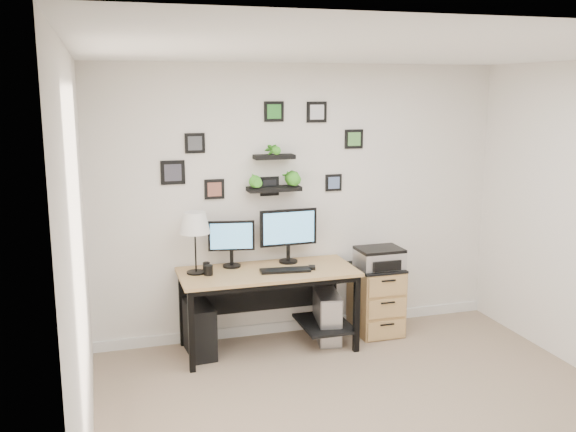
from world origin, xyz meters
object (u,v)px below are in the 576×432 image
object	(u,v)px
pc_tower_grey	(327,317)
file_cabinet	(376,299)
table_lamp	(195,224)
pc_tower_black	(200,329)
printer	(379,258)
mug	(208,270)
monitor_right	(288,231)
desk	(271,282)
monitor_left	(231,240)

from	to	relation	value
pc_tower_grey	file_cabinet	xyz separation A→B (m)	(0.53, 0.06, 0.10)
table_lamp	pc_tower_black	size ratio (longest dim) A/B	1.18
table_lamp	printer	size ratio (longest dim) A/B	1.30
mug	pc_tower_black	xyz separation A→B (m)	(-0.09, 0.04, -0.56)
monitor_right	file_cabinet	distance (m)	1.13
desk	pc_tower_black	bearing A→B (deg)	178.67
file_cabinet	printer	xyz separation A→B (m)	(0.00, -0.04, 0.43)
monitor_left	file_cabinet	bearing A→B (deg)	-4.47
monitor_left	table_lamp	bearing A→B (deg)	-162.88
desk	monitor_right	world-z (taller)	monitor_right
monitor_right	printer	bearing A→B (deg)	-9.79
pc_tower_grey	printer	xyz separation A→B (m)	(0.53, 0.02, 0.53)
monitor_left	pc_tower_black	bearing A→B (deg)	-155.58
table_lamp	pc_tower_grey	distance (m)	1.56
monitor_right	table_lamp	world-z (taller)	table_lamp
desk	mug	distance (m)	0.60
table_lamp	mug	distance (m)	0.42
monitor_right	pc_tower_black	distance (m)	1.21
monitor_left	table_lamp	world-z (taller)	table_lamp
monitor_right	table_lamp	bearing A→B (deg)	-173.42
monitor_left	pc_tower_grey	distance (m)	1.18
pc_tower_black	monitor_left	bearing A→B (deg)	19.81
monitor_left	pc_tower_black	size ratio (longest dim) A/B	0.92
desk	pc_tower_grey	world-z (taller)	desk
monitor_left	printer	size ratio (longest dim) A/B	1.02
mug	pc_tower_black	distance (m)	0.57
printer	table_lamp	bearing A→B (deg)	178.46
monitor_left	mug	distance (m)	0.38
mug	pc_tower_grey	size ratio (longest dim) A/B	0.18
printer	pc_tower_grey	bearing A→B (deg)	-178.33
mug	pc_tower_black	bearing A→B (deg)	152.87
mug	file_cabinet	bearing A→B (deg)	2.99
file_cabinet	mug	bearing A→B (deg)	-177.01
monitor_right	mug	xyz separation A→B (m)	(-0.80, -0.19, -0.26)
pc_tower_grey	printer	size ratio (longest dim) A/B	1.16
desk	file_cabinet	bearing A→B (deg)	3.06
pc_tower_grey	monitor_right	bearing A→B (deg)	153.74
file_cabinet	monitor_right	bearing A→B (deg)	173.00
mug	pc_tower_grey	distance (m)	1.26
table_lamp	pc_tower_black	xyz separation A→B (m)	(0.01, -0.05, -0.96)
monitor_right	desk	bearing A→B (deg)	-143.02
printer	pc_tower_black	bearing A→B (deg)	179.97
monitor_left	pc_tower_black	world-z (taller)	monitor_left
pc_tower_black	pc_tower_grey	world-z (taller)	pc_tower_black
desk	mug	size ratio (longest dim) A/B	17.80
monitor_right	pc_tower_grey	xyz separation A→B (m)	(0.34, -0.17, -0.82)
monitor_left	pc_tower_grey	world-z (taller)	monitor_left
table_lamp	printer	xyz separation A→B (m)	(1.76, -0.05, -0.43)
desk	table_lamp	xyz separation A→B (m)	(-0.67, 0.06, 0.57)
desk	monitor_left	distance (m)	0.53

